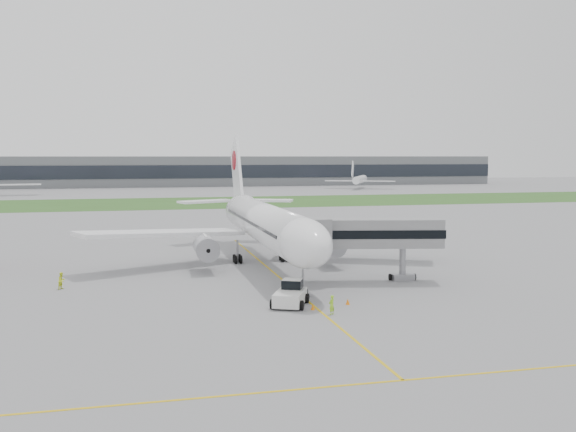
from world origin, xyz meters
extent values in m
plane|color=gray|center=(0.00, 0.00, 0.00)|extent=(600.00, 600.00, 0.00)
cube|color=#315620|center=(0.00, 120.00, 0.01)|extent=(600.00, 50.00, 0.02)
cube|color=slate|center=(0.00, 230.00, 7.00)|extent=(320.00, 22.00, 14.00)
cube|color=black|center=(0.00, 219.00, 7.00)|extent=(320.00, 0.60, 6.00)
cylinder|color=white|center=(0.00, 4.00, 5.60)|extent=(5.00, 38.00, 5.00)
ellipsoid|color=white|center=(0.00, -15.50, 5.60)|extent=(5.00, 11.00, 5.00)
cube|color=black|center=(0.00, -16.50, 6.50)|extent=(3.20, 1.54, 1.14)
cone|color=white|center=(0.00, 26.00, 6.40)|extent=(5.00, 10.53, 6.16)
cube|color=white|center=(-13.00, 6.00, 4.40)|extent=(22.13, 13.52, 1.70)
cube|color=white|center=(13.00, 6.00, 4.40)|extent=(22.13, 13.52, 1.70)
cylinder|color=#ABACB1|center=(-8.00, 1.50, 3.00)|extent=(2.70, 5.20, 2.70)
cylinder|color=#ABACB1|center=(8.00, 1.50, 3.00)|extent=(2.70, 5.20, 2.70)
cube|color=white|center=(0.00, 27.50, 11.50)|extent=(0.45, 10.90, 12.76)
cylinder|color=#A00916|center=(0.00, 28.50, 13.50)|extent=(0.60, 3.20, 3.20)
cube|color=white|center=(-5.00, 28.50, 6.80)|extent=(9.54, 6.34, 0.35)
cube|color=white|center=(5.00, 28.50, 6.80)|extent=(9.54, 6.34, 0.35)
cylinder|color=gray|center=(0.00, -15.00, 1.55)|extent=(0.24, 0.24, 3.10)
cylinder|color=black|center=(-3.20, 7.00, 0.55)|extent=(1.40, 1.10, 1.10)
cylinder|color=black|center=(3.20, 7.00, 0.55)|extent=(1.40, 1.10, 1.10)
cube|color=silver|center=(-2.19, -18.50, 0.81)|extent=(4.23, 5.22, 1.22)
cube|color=silver|center=(-1.68, -17.40, 1.83)|extent=(2.35, 2.25, 1.02)
cube|color=black|center=(-1.68, -17.40, 1.88)|extent=(2.41, 2.31, 0.87)
cylinder|color=black|center=(-2.80, -16.54, 0.46)|extent=(0.71, 0.98, 0.92)
cylinder|color=black|center=(-0.30, -17.69, 0.46)|extent=(0.71, 0.98, 0.92)
cylinder|color=black|center=(-4.08, -19.31, 0.46)|extent=(0.71, 0.98, 0.92)
cylinder|color=black|center=(-1.58, -20.47, 0.46)|extent=(0.71, 0.98, 0.92)
cube|color=gray|center=(10.12, -9.13, 5.55)|extent=(15.29, 6.18, 3.20)
cube|color=black|center=(10.12, -9.13, 5.55)|extent=(15.52, 6.33, 0.96)
cube|color=gray|center=(3.10, -8.76, 5.55)|extent=(2.78, 3.63, 3.63)
cylinder|color=gray|center=(13.36, -9.26, 2.03)|extent=(0.75, 0.75, 4.06)
cube|color=gray|center=(13.36, -9.26, 0.37)|extent=(2.81, 1.99, 0.75)
cylinder|color=black|center=(12.01, -8.98, 0.37)|extent=(0.47, 0.80, 0.75)
cylinder|color=black|center=(14.72, -9.54, 0.37)|extent=(0.47, 0.80, 0.75)
cone|color=orange|center=(-0.50, -20.56, 0.27)|extent=(0.40, 0.40, 0.55)
cone|color=orange|center=(3.34, -19.31, 0.29)|extent=(0.42, 0.42, 0.57)
imported|color=#9FE826|center=(0.66, -22.67, 0.89)|extent=(0.77, 0.73, 1.77)
imported|color=#E7F929|center=(-24.20, -5.29, 0.92)|extent=(1.07, 1.13, 1.84)
camera|label=1|loc=(-16.40, -76.87, 14.27)|focal=40.00mm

